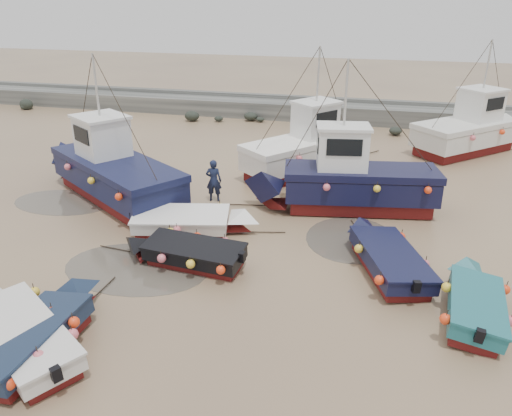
% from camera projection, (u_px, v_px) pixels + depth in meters
% --- Properties ---
extents(ground, '(120.00, 120.00, 0.00)m').
position_uv_depth(ground, '(238.00, 268.00, 16.86)').
color(ground, '#A0845E').
rests_on(ground, ground).
extents(seawall, '(60.00, 4.92, 1.50)m').
position_uv_depth(seawall, '(324.00, 112.00, 36.14)').
color(seawall, slate).
rests_on(seawall, ground).
extents(puddle_a, '(5.02, 5.02, 0.01)m').
position_uv_depth(puddle_a, '(136.00, 268.00, 16.89)').
color(puddle_a, '#524B40').
rests_on(puddle_a, ground).
extents(puddle_b, '(3.42, 3.42, 0.01)m').
position_uv_depth(puddle_b, '(351.00, 239.00, 18.89)').
color(puddle_b, '#524B40').
rests_on(puddle_b, ground).
extents(puddle_c, '(4.51, 4.51, 0.01)m').
position_uv_depth(puddle_c, '(63.00, 202.00, 22.19)').
color(puddle_c, '#524B40').
rests_on(puddle_c, ground).
extents(puddle_d, '(5.29, 5.29, 0.01)m').
position_uv_depth(puddle_d, '(336.00, 175.00, 25.44)').
color(puddle_d, '#524B40').
rests_on(puddle_d, ground).
extents(dinghy_0, '(5.83, 4.22, 1.43)m').
position_uv_depth(dinghy_0, '(20.00, 329.00, 12.97)').
color(dinghy_0, maroon).
rests_on(dinghy_0, ground).
extents(dinghy_1, '(2.11, 5.86, 1.43)m').
position_uv_depth(dinghy_1, '(40.00, 330.00, 12.88)').
color(dinghy_1, maroon).
rests_on(dinghy_1, ground).
extents(dinghy_2, '(2.19, 5.40, 1.43)m').
position_uv_depth(dinghy_2, '(473.00, 299.00, 14.21)').
color(dinghy_2, maroon).
rests_on(dinghy_2, ground).
extents(dinghy_4, '(5.71, 2.12, 1.43)m').
position_uv_depth(dinghy_4, '(185.00, 249.00, 16.94)').
color(dinghy_4, maroon).
rests_on(dinghy_4, ground).
extents(dinghy_5, '(5.88, 2.62, 1.43)m').
position_uv_depth(dinghy_5, '(191.00, 220.00, 19.17)').
color(dinghy_5, maroon).
rests_on(dinghy_5, ground).
extents(dinghy_6, '(3.22, 5.97, 1.43)m').
position_uv_depth(dinghy_6, '(385.00, 254.00, 16.68)').
color(dinghy_6, maroon).
rests_on(dinghy_6, ground).
extents(cabin_boat_0, '(9.74, 7.11, 6.22)m').
position_uv_depth(cabin_boat_0, '(110.00, 168.00, 22.39)').
color(cabin_boat_0, maroon).
rests_on(cabin_boat_0, ground).
extents(cabin_boat_1, '(6.63, 8.28, 6.22)m').
position_uv_depth(cabin_boat_1, '(310.00, 146.00, 25.46)').
color(cabin_boat_1, maroon).
rests_on(cabin_boat_1, ground).
extents(cabin_boat_2, '(9.47, 3.54, 6.22)m').
position_uv_depth(cabin_boat_2, '(346.00, 179.00, 20.92)').
color(cabin_boat_2, maroon).
rests_on(cabin_boat_2, ground).
extents(cabin_boat_3, '(7.66, 7.60, 6.22)m').
position_uv_depth(cabin_boat_3, '(473.00, 128.00, 28.77)').
color(cabin_boat_3, maroon).
rests_on(cabin_boat_3, ground).
extents(person, '(0.76, 0.56, 1.91)m').
position_uv_depth(person, '(214.00, 201.00, 22.36)').
color(person, '#171E38').
rests_on(person, ground).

